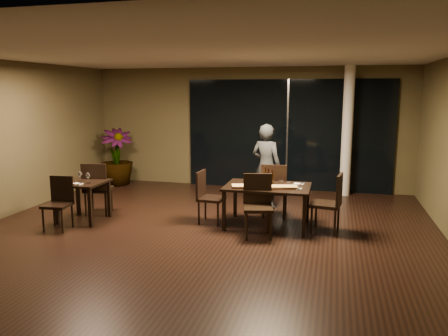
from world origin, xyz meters
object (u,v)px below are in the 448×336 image
chair_main_near (258,202)px  chair_side_near (59,200)px  chair_side_far (97,186)px  diner (266,166)px  side_table (83,188)px  chair_main_far (274,188)px  chair_main_right (331,200)px  bottle_a (266,176)px  potted_plant (117,157)px  bottle_c (268,176)px  main_table (267,190)px  chair_main_left (207,194)px  bottle_b (272,178)px

chair_main_near → chair_side_near: size_ratio=1.12×
chair_side_far → diner: (3.13, 1.37, 0.29)m
side_table → chair_main_far: 3.61m
chair_main_right → bottle_a: 1.22m
potted_plant → bottle_c: bearing=-29.6°
chair_side_far → bottle_c: chair_side_far is taller
main_table → chair_main_right: chair_main_right is taller
chair_main_left → bottle_c: bottle_c is taller
main_table → diner: (-0.22, 1.27, 0.20)m
chair_main_right → chair_side_near: (-4.67, -0.93, -0.06)m
chair_main_near → bottle_a: 0.68m
chair_main_near → bottle_b: size_ratio=3.60×
chair_main_far → side_table: bearing=16.2°
chair_main_left → diner: bearing=-31.6°
bottle_a → bottle_c: (0.04, 0.06, -0.01)m
chair_side_far → chair_side_near: (-0.20, -0.92, -0.07)m
chair_side_far → side_table: bearing=70.9°
chair_side_near → potted_plant: (-0.78, 3.60, 0.21)m
main_table → chair_main_right: size_ratio=1.45×
chair_main_left → main_table: bearing=-85.0°
diner → bottle_a: diner is taller
side_table → main_table: bearing=8.4°
chair_side_near → bottle_b: size_ratio=3.22×
chair_main_far → bottle_b: chair_main_far is taller
bottle_a → bottle_b: 0.14m
main_table → chair_main_near: bearing=-98.8°
chair_main_far → bottle_a: (-0.09, -0.52, 0.32)m
chair_main_near → main_table: bearing=67.9°
potted_plant → chair_main_right: bearing=-26.1°
bottle_a → chair_side_far: bearing=-177.1°
side_table → bottle_c: size_ratio=2.72×
main_table → bottle_b: bearing=8.8°
main_table → bottle_c: bottle_c is taller
chair_side_far → bottle_b: chair_side_far is taller
main_table → chair_side_far: chair_side_far is taller
chair_main_far → chair_main_near: chair_main_far is taller
bottle_a → bottle_b: size_ratio=1.11×
chair_main_near → potted_plant: bearing=130.6°
chair_main_near → bottle_b: 0.64m
potted_plant → chair_main_left: bearing=-39.2°
potted_plant → bottle_c: size_ratio=4.96×
chair_main_left → chair_side_far: 2.24m
bottle_c → main_table: bearing=-86.4°
side_table → chair_side_near: chair_side_near is taller
chair_side_far → diner: 3.43m
main_table → bottle_b: bottle_b is taller
chair_main_near → chair_side_near: 3.50m
potted_plant → bottle_b: 5.10m
side_table → bottle_c: 3.46m
chair_main_near → chair_side_far: bearing=159.4°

